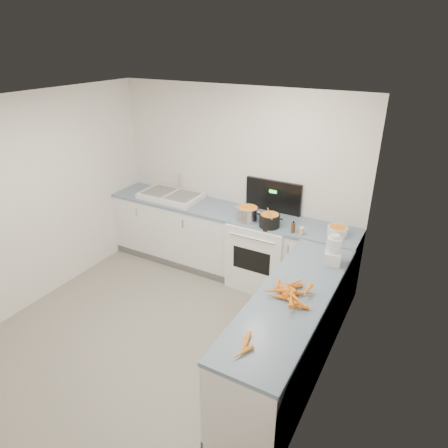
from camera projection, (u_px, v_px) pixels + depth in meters
The scene contains 19 objects.
floor at pixel (151, 343), 4.36m from camera, with size 3.50×4.00×0.00m, color gray, non-canonical shape.
ceiling at pixel (128, 107), 3.29m from camera, with size 3.50×4.00×0.00m, color silver, non-canonical shape.
wall_back at pixel (237, 181), 5.41m from camera, with size 3.50×2.50×0.00m, color silver, non-canonical shape.
wall_left at pixel (22, 207), 4.59m from camera, with size 4.00×2.50×0.00m, color silver, non-canonical shape.
wall_right at pixel (320, 293), 3.06m from camera, with size 4.00×2.50×0.00m, color silver, non-canonical shape.
counter_back at pixel (226, 241), 5.50m from camera, with size 3.50×0.62×0.94m.
counter_right at pixel (289, 336), 3.76m from camera, with size 0.62×2.20×0.94m.
stove at pixel (262, 251), 5.25m from camera, with size 0.76×0.65×1.36m.
sink at pixel (171, 195), 5.68m from camera, with size 0.86×0.52×0.31m.
steel_pot at pixel (248, 215), 4.96m from camera, with size 0.27×0.27×0.20m, color silver.
black_pot at pixel (269, 221), 4.82m from camera, with size 0.25×0.25×0.18m, color black.
wooden_spoon at pixel (270, 214), 4.77m from camera, with size 0.01×0.01×0.34m, color #AD7A47.
mixing_bowl at pixel (337, 231), 4.61m from camera, with size 0.23×0.23×0.10m, color white.
extract_bottle at pixel (293, 228), 4.67m from camera, with size 0.05×0.05×0.12m, color #593319.
spice_jar at pixel (302, 232), 4.62m from camera, with size 0.05×0.05×0.08m, color #E5B266.
food_processor at pixel (333, 251), 4.01m from camera, with size 0.19×0.22×0.32m.
carrot_pile at pixel (290, 293), 3.52m from camera, with size 0.43×0.48×0.09m.
peeled_carrots at pixel (245, 346), 2.95m from camera, with size 0.12×0.30×0.04m.
peelings at pixel (160, 190), 5.77m from camera, with size 0.22×0.29×0.01m.
Camera 1 is at (2.34, -2.58, 3.03)m, focal length 32.00 mm.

